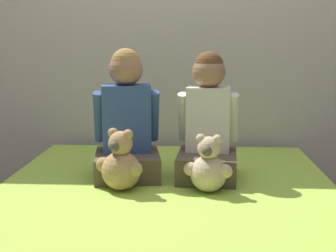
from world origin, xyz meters
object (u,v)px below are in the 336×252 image
at_px(child_on_left, 127,124).
at_px(teddy_bear_held_by_left_child, 121,164).
at_px(bed, 166,234).
at_px(teddy_bear_held_by_right_child, 208,168).
at_px(child_on_right, 208,126).

xyz_separation_m(child_on_left, teddy_bear_held_by_left_child, (0.00, -0.25, -0.15)).
relative_size(bed, child_on_left, 2.84).
bearing_deg(teddy_bear_held_by_left_child, child_on_left, 114.46).
height_order(child_on_left, teddy_bear_held_by_left_child, child_on_left).
xyz_separation_m(child_on_left, teddy_bear_held_by_right_child, (0.42, -0.25, -0.16)).
bearing_deg(child_on_right, child_on_left, -175.81).
xyz_separation_m(bed, child_on_right, (0.20, 0.23, 0.49)).
bearing_deg(bed, teddy_bear_held_by_right_child, -7.14).
bearing_deg(teddy_bear_held_by_right_child, teddy_bear_held_by_left_child, -168.99).
bearing_deg(teddy_bear_held_by_right_child, child_on_right, 100.96).
distance_m(child_on_right, teddy_bear_held_by_left_child, 0.51).
relative_size(child_on_left, teddy_bear_held_by_right_child, 2.42).
distance_m(teddy_bear_held_by_left_child, teddy_bear_held_by_right_child, 0.41).
relative_size(bed, teddy_bear_held_by_right_child, 6.87).
bearing_deg(child_on_left, child_on_right, -8.75).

